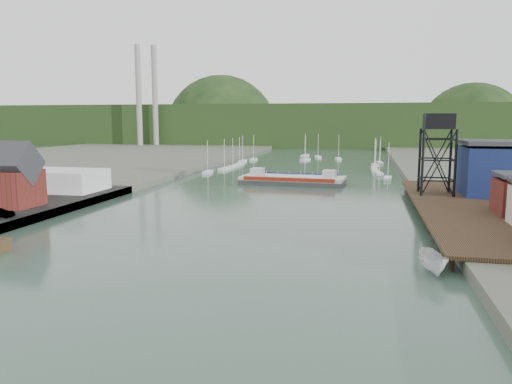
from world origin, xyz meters
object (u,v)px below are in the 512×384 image
at_px(motorboat, 433,263).
at_px(chain_ferry, 293,179).
at_px(harbor_building, 3,181).
at_px(lift_tower, 439,126).

bearing_deg(motorboat, chain_ferry, 101.18).
bearing_deg(chain_ferry, harbor_building, -124.68).
relative_size(harbor_building, lift_tower, 0.76).
bearing_deg(lift_tower, motorboat, -97.47).
xyz_separation_m(lift_tower, chain_ferry, (-32.67, 26.54, -14.52)).
relative_size(lift_tower, motorboat, 2.47).
relative_size(harbor_building, chain_ferry, 0.44).
height_order(chain_ferry, motorboat, chain_ferry).
height_order(lift_tower, chain_ferry, lift_tower).
height_order(harbor_building, lift_tower, lift_tower).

